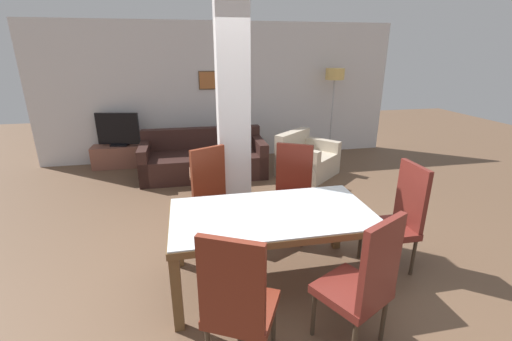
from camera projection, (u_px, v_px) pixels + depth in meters
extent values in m
plane|color=brown|center=(271.00, 280.00, 3.41)|extent=(18.00, 18.00, 0.00)
cube|color=silver|center=(221.00, 93.00, 6.94)|extent=(7.20, 0.06, 2.70)
cube|color=brown|center=(210.00, 80.00, 6.78)|extent=(0.44, 0.02, 0.36)
cube|color=#B26633|center=(210.00, 80.00, 6.77)|extent=(0.40, 0.01, 0.32)
cube|color=silver|center=(233.00, 121.00, 4.18)|extent=(0.38, 0.30, 2.70)
cube|color=brown|center=(286.00, 243.00, 2.74)|extent=(1.87, 0.06, 0.06)
cube|color=brown|center=(261.00, 196.00, 3.61)|extent=(1.87, 0.06, 0.06)
cube|color=brown|center=(172.00, 226.00, 3.00)|extent=(0.06, 0.88, 0.06)
cube|color=brown|center=(362.00, 208.00, 3.34)|extent=(0.06, 0.88, 0.06)
cube|color=silver|center=(272.00, 213.00, 3.16)|extent=(1.85, 0.98, 0.01)
cube|color=brown|center=(177.00, 294.00, 2.71)|extent=(0.08, 0.08, 0.68)
cube|color=brown|center=(380.00, 267.00, 3.05)|extent=(0.08, 0.08, 0.68)
cube|color=brown|center=(178.00, 237.00, 3.55)|extent=(0.08, 0.08, 0.68)
cube|color=brown|center=(337.00, 221.00, 3.88)|extent=(0.08, 0.08, 0.68)
cube|color=maroon|center=(351.00, 291.00, 2.60)|extent=(0.62, 0.62, 0.07)
cube|color=maroon|center=(381.00, 264.00, 2.33)|extent=(0.41, 0.25, 0.65)
cylinder|color=#413326|center=(314.00, 314.00, 2.70)|extent=(0.04, 0.04, 0.41)
cylinder|color=#413326|center=(344.00, 293.00, 2.93)|extent=(0.04, 0.04, 0.41)
cylinder|color=#413326|center=(384.00, 319.00, 2.65)|extent=(0.04, 0.04, 0.41)
cube|color=maroon|center=(290.00, 204.00, 4.07)|extent=(0.62, 0.62, 0.07)
cube|color=maroon|center=(294.00, 170.00, 4.14)|extent=(0.41, 0.25, 0.65)
cylinder|color=#413326|center=(302.00, 231.00, 3.93)|extent=(0.04, 0.04, 0.41)
cylinder|color=#413326|center=(270.00, 227.00, 4.03)|extent=(0.04, 0.04, 0.41)
cylinder|color=#413326|center=(307.00, 217.00, 4.27)|extent=(0.04, 0.04, 0.41)
cylinder|color=#413326|center=(277.00, 213.00, 4.38)|extent=(0.04, 0.04, 0.41)
cube|color=maroon|center=(389.00, 229.00, 3.50)|extent=(0.46, 0.46, 0.07)
cube|color=maroon|center=(412.00, 195.00, 3.42)|extent=(0.05, 0.44, 0.65)
cylinder|color=#413326|center=(379.00, 262.00, 3.36)|extent=(0.04, 0.04, 0.41)
cylinder|color=#413326|center=(360.00, 242.00, 3.72)|extent=(0.04, 0.04, 0.41)
cylinder|color=#413326|center=(413.00, 257.00, 3.44)|extent=(0.04, 0.04, 0.41)
cylinder|color=#413326|center=(392.00, 238.00, 3.79)|extent=(0.04, 0.04, 0.41)
cube|color=maroon|center=(242.00, 309.00, 2.42)|extent=(0.62, 0.62, 0.07)
cube|color=maroon|center=(231.00, 285.00, 2.11)|extent=(0.41, 0.24, 0.65)
cylinder|color=#413326|center=(227.00, 312.00, 2.72)|extent=(0.04, 0.04, 0.41)
cylinder|color=#413326|center=(274.00, 322.00, 2.62)|extent=(0.04, 0.04, 0.41)
cube|color=maroon|center=(219.00, 208.00, 3.96)|extent=(0.62, 0.62, 0.07)
cube|color=maroon|center=(208.00, 174.00, 4.00)|extent=(0.41, 0.24, 0.65)
cylinder|color=#413326|center=(242.00, 227.00, 4.01)|extent=(0.04, 0.04, 0.41)
cylinder|color=#413326|center=(214.00, 238.00, 3.79)|extent=(0.04, 0.04, 0.41)
cylinder|color=#413326|center=(224.00, 216.00, 4.30)|extent=(0.04, 0.04, 0.41)
cylinder|color=#413326|center=(197.00, 225.00, 4.07)|extent=(0.04, 0.04, 0.41)
cube|color=#321D19|center=(204.00, 164.00, 6.19)|extent=(2.18, 0.94, 0.42)
cube|color=#321D19|center=(202.00, 138.00, 6.41)|extent=(2.18, 0.18, 0.39)
cube|color=#321D19|center=(259.00, 156.00, 6.35)|extent=(0.16, 0.94, 0.63)
cube|color=#321D19|center=(146.00, 162.00, 5.97)|extent=(0.16, 0.94, 0.63)
cube|color=beige|center=(308.00, 164.00, 6.23)|extent=(1.25, 1.24, 0.40)
cube|color=beige|center=(293.00, 141.00, 6.30)|extent=(0.82, 0.73, 0.36)
cube|color=beige|center=(318.00, 154.00, 6.48)|extent=(0.66, 0.74, 0.60)
cube|color=beige|center=(297.00, 164.00, 5.91)|extent=(0.66, 0.74, 0.60)
cube|color=brown|center=(214.00, 172.00, 5.20)|extent=(0.74, 0.46, 0.04)
cube|color=brown|center=(215.00, 185.00, 5.28)|extent=(0.66, 0.38, 0.40)
cylinder|color=#4C2D14|center=(212.00, 168.00, 5.08)|extent=(0.08, 0.08, 0.15)
cylinder|color=#4C2D14|center=(211.00, 161.00, 5.04)|extent=(0.03, 0.03, 0.06)
cylinder|color=#B7B7BC|center=(211.00, 159.00, 5.03)|extent=(0.03, 0.03, 0.01)
cube|color=brown|center=(122.00, 156.00, 6.69)|extent=(1.06, 0.40, 0.42)
cube|color=black|center=(120.00, 145.00, 6.61)|extent=(0.36, 0.26, 0.03)
cube|color=black|center=(118.00, 129.00, 6.51)|extent=(0.80, 0.21, 0.60)
cylinder|color=#B7B7BC|center=(329.00, 154.00, 7.49)|extent=(0.34, 0.34, 0.02)
cylinder|color=#B7B7BC|center=(332.00, 118.00, 7.22)|extent=(0.04, 0.04, 1.58)
cylinder|color=#E5BC66|center=(335.00, 74.00, 6.92)|extent=(0.38, 0.38, 0.22)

